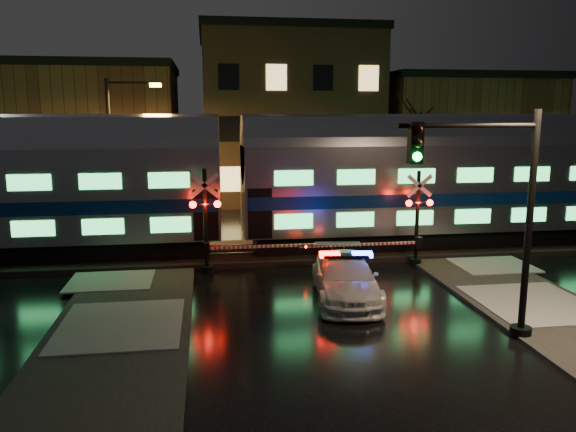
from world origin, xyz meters
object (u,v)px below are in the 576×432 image
(crossing_signal_left, at_px, (215,231))
(traffic_light, at_px, (496,222))
(police_car, at_px, (345,278))
(crossing_signal_right, at_px, (409,228))
(streetlight, at_px, (116,149))

(crossing_signal_left, height_order, traffic_light, traffic_light)
(crossing_signal_left, bearing_deg, police_car, -40.01)
(crossing_signal_right, distance_m, crossing_signal_left, 7.82)
(crossing_signal_left, relative_size, traffic_light, 0.92)
(police_car, xyz_separation_m, streetlight, (-8.84, 10.29, 3.76))
(crossing_signal_left, bearing_deg, traffic_light, -46.00)
(crossing_signal_left, xyz_separation_m, streetlight, (-4.55, 6.69, 2.79))
(crossing_signal_right, bearing_deg, traffic_light, -93.49)
(crossing_signal_right, height_order, streetlight, streetlight)
(crossing_signal_right, height_order, crossing_signal_left, crossing_signal_left)
(crossing_signal_left, distance_m, streetlight, 8.56)
(police_car, distance_m, streetlight, 14.08)
(crossing_signal_right, xyz_separation_m, crossing_signal_left, (-7.82, 0.00, 0.09))
(crossing_signal_left, distance_m, traffic_light, 10.71)
(police_car, xyz_separation_m, crossing_signal_right, (3.53, 3.59, 0.88))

